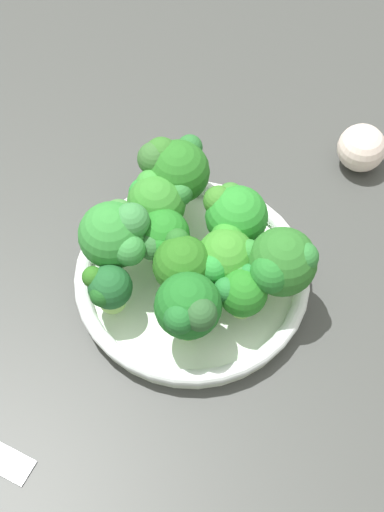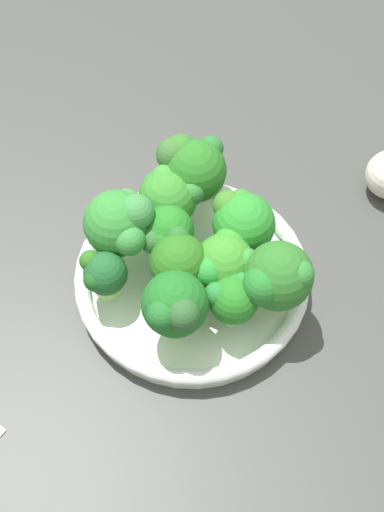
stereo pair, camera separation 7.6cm
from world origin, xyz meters
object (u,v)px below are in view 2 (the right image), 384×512
(bowl, at_px, (192,279))
(broccoli_floret_10, at_px, (168,196))
(broccoli_floret_2, at_px, (192,166))
(broccoli_floret_8, at_px, (225,262))
(broccoli_floret_5, at_px, (176,261))
(broccoli_floret_1, at_px, (242,221))
(broccoli_floret_9, at_px, (232,298))
(broccoli_floret_4, at_px, (165,234))
(broccoli_floret_6, at_px, (121,222))
(broccoli_floret_0, at_px, (277,278))
(broccoli_floret_3, at_px, (175,307))
(broccoli_floret_7, at_px, (103,275))

(bowl, distance_m, broccoli_floret_10, 0.09)
(broccoli_floret_2, relative_size, broccoli_floret_10, 1.15)
(bowl, height_order, broccoli_floret_8, broccoli_floret_8)
(broccoli_floret_2, distance_m, broccoli_floret_5, 0.11)
(broccoli_floret_5, bearing_deg, broccoli_floret_8, -1.29)
(broccoli_floret_5, xyz_separation_m, broccoli_floret_10, (-0.00, 0.08, -0.00))
(broccoli_floret_1, distance_m, broccoli_floret_9, 0.09)
(broccoli_floret_5, bearing_deg, broccoli_floret_4, 104.68)
(broccoli_floret_6, bearing_deg, broccoli_floret_4, -11.57)
(broccoli_floret_0, distance_m, broccoli_floret_5, 0.10)
(broccoli_floret_6, height_order, broccoli_floret_10, broccoli_floret_6)
(broccoli_floret_2, bearing_deg, broccoli_floret_9, -78.96)
(broccoli_floret_0, relative_size, broccoli_floret_2, 1.00)
(broccoli_floret_8, bearing_deg, broccoli_floret_5, 178.71)
(broccoli_floret_3, height_order, broccoli_floret_10, broccoli_floret_3)
(broccoli_floret_1, height_order, broccoli_floret_9, broccoli_floret_1)
(bowl, xyz_separation_m, broccoli_floret_0, (0.08, -0.04, 0.06))
(broccoli_floret_1, xyz_separation_m, broccoli_floret_4, (-0.08, -0.01, -0.00))
(broccoli_floret_6, xyz_separation_m, broccoli_floret_7, (-0.02, -0.05, -0.02))
(broccoli_floret_0, bearing_deg, broccoli_floret_9, -163.23)
(bowl, xyz_separation_m, broccoli_floret_2, (0.01, 0.10, 0.06))
(broccoli_floret_8, xyz_separation_m, broccoli_floret_9, (0.00, -0.04, -0.00))
(broccoli_floret_0, relative_size, broccoli_floret_1, 1.15)
(broccoli_floret_5, height_order, broccoli_floret_7, broccoli_floret_5)
(broccoli_floret_2, height_order, broccoli_floret_7, broccoli_floret_2)
(broccoli_floret_8, bearing_deg, broccoli_floret_6, 155.61)
(broccoli_floret_0, height_order, broccoli_floret_4, broccoli_floret_0)
(broccoli_floret_6, distance_m, broccoli_floret_8, 0.11)
(broccoli_floret_3, bearing_deg, broccoli_floret_2, 81.08)
(broccoli_floret_2, height_order, broccoli_floret_9, broccoli_floret_2)
(broccoli_floret_3, bearing_deg, bowl, 73.25)
(broccoli_floret_1, bearing_deg, broccoli_floret_3, -126.36)
(broccoli_floret_4, bearing_deg, broccoli_floret_9, -51.61)
(broccoli_floret_3, bearing_deg, broccoli_floret_6, 116.56)
(broccoli_floret_3, xyz_separation_m, broccoli_floret_4, (-0.01, 0.09, -0.01))
(broccoli_floret_6, distance_m, broccoli_floret_10, 0.06)
(broccoli_floret_4, height_order, broccoli_floret_10, broccoli_floret_10)
(bowl, relative_size, broccoli_floret_6, 2.93)
(broccoli_floret_1, distance_m, broccoli_floret_5, 0.08)
(broccoli_floret_4, distance_m, broccoli_floret_8, 0.07)
(broccoli_floret_4, height_order, broccoli_floret_5, broccoli_floret_5)
(broccoli_floret_0, bearing_deg, broccoli_floret_5, 163.50)
(bowl, height_order, broccoli_floret_10, broccoli_floret_10)
(broccoli_floret_2, relative_size, broccoli_floret_3, 1.01)
(broccoli_floret_2, height_order, broccoli_floret_5, broccoli_floret_2)
(broccoli_floret_3, height_order, broccoli_floret_4, broccoli_floret_3)
(broccoli_floret_5, distance_m, broccoli_floret_8, 0.05)
(broccoli_floret_7, bearing_deg, broccoli_floret_6, 68.44)
(broccoli_floret_3, relative_size, broccoli_floret_9, 1.34)
(broccoli_floret_2, bearing_deg, bowl, -93.39)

